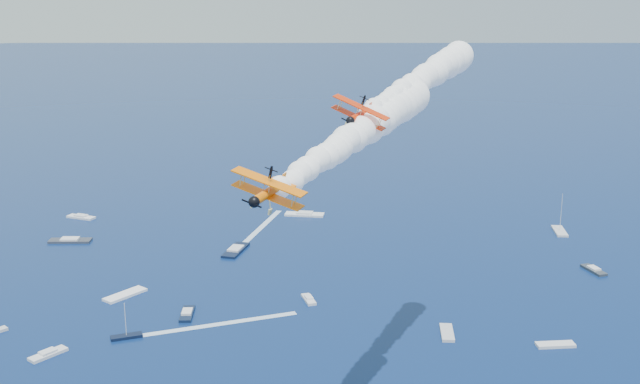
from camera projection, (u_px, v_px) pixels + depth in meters
name	position (u px, v px, depth m)	size (l,w,h in m)	color
biplane_lead	(360.00, 115.00, 120.04)	(8.10, 9.09, 5.48)	red
biplane_trail	(269.00, 192.00, 94.13)	(8.39, 9.41, 5.67)	#FF6F05
smoke_trail_lead	(420.00, 81.00, 143.56)	(41.35, 41.06, 10.45)	white
smoke_trail_trail	(358.00, 134.00, 117.82)	(40.81, 41.59, 10.45)	white
spectator_boats	(162.00, 290.00, 213.21)	(233.83, 171.60, 0.70)	black
boat_wakes	(110.00, 339.00, 185.08)	(168.91, 166.93, 0.04)	white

